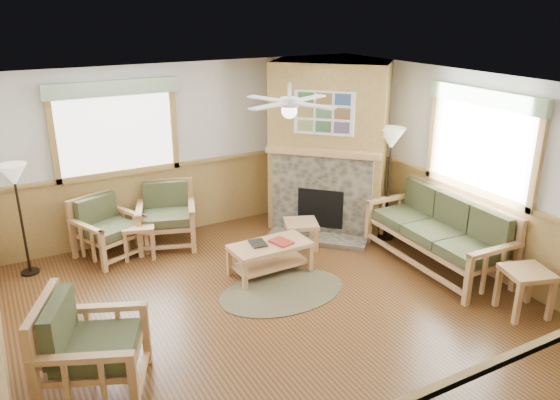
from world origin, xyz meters
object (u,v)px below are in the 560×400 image
footstool (301,234)px  floor_lamp_right (388,184)px  floor_lamp_left (21,220)px  armchair_back_right (166,216)px  armchair_left (94,347)px  coffee_table (270,258)px  armchair_back_left (108,228)px  end_table_chairs (140,240)px  end_table_sofa (524,292)px  sofa (437,232)px

footstool → floor_lamp_right: 1.56m
footstool → floor_lamp_left: size_ratio=0.31×
floor_lamp_left → footstool: bearing=-16.3°
armchair_back_right → footstool: size_ratio=1.96×
armchair_back_right → floor_lamp_right: floor_lamp_right is taller
armchair_left → coffee_table: 2.95m
armchair_back_left → floor_lamp_left: (-1.11, 0.00, 0.35)m
armchair_back_left → armchair_left: 3.08m
armchair_back_right → coffee_table: 1.88m
floor_lamp_left → coffee_table: bearing=-28.8°
end_table_chairs → end_table_sofa: size_ratio=0.87×
armchair_left → end_table_sofa: armchair_left is taller
armchair_left → floor_lamp_right: (4.77, 1.55, 0.39)m
end_table_chairs → floor_lamp_right: bearing=-18.7°
coffee_table → end_table_sofa: end_table_sofa is taller
end_table_chairs → floor_lamp_left: 1.61m
armchair_left → floor_lamp_right: floor_lamp_right is taller
sofa → armchair_back_left: (-3.99, 2.52, -0.06)m
footstool → floor_lamp_right: (1.37, -0.34, 0.69)m
sofa → end_table_chairs: 4.28m
sofa → armchair_left: (-4.77, -0.46, 0.01)m
end_table_chairs → floor_lamp_right: (3.60, -1.22, 0.65)m
armchair_back_left → footstool: size_ratio=1.84×
armchair_left → end_table_sofa: 4.89m
armchair_back_left → floor_lamp_right: size_ratio=0.50×
sofa → footstool: sofa is taller
armchair_back_left → floor_lamp_left: bearing=156.9°
sofa → floor_lamp_left: 5.69m
armchair_left → floor_lamp_left: floor_lamp_left is taller
end_table_chairs → coffee_table: bearing=-44.5°
end_table_sofa → floor_lamp_left: size_ratio=0.37×
end_table_chairs → floor_lamp_right: size_ratio=0.28×
armchair_back_right → armchair_left: size_ratio=0.93×
footstool → coffee_table: bearing=-147.4°
end_table_sofa → floor_lamp_right: size_ratio=0.32×
footstool → floor_lamp_left: (-3.73, 1.09, 0.58)m
armchair_back_left → armchair_left: bearing=-127.8°
coffee_table → footstool: coffee_table is taller
floor_lamp_left → floor_lamp_right: floor_lamp_right is taller
armchair_back_right → armchair_back_left: bearing=-161.2°
floor_lamp_left → end_table_chairs: bearing=-8.0°
sofa → end_table_sofa: sofa is taller
armchair_back_left → armchair_back_right: bearing=-23.1°
end_table_sofa → footstool: size_ratio=1.20×
sofa → floor_lamp_left: bearing=-113.8°
end_table_sofa → floor_lamp_right: floor_lamp_right is taller
armchair_left → end_table_chairs: size_ratio=2.02×
armchair_back_left → footstool: armchair_back_left is taller
armchair_back_left → floor_lamp_right: (3.99, -1.43, 0.45)m
sofa → armchair_back_left: sofa is taller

